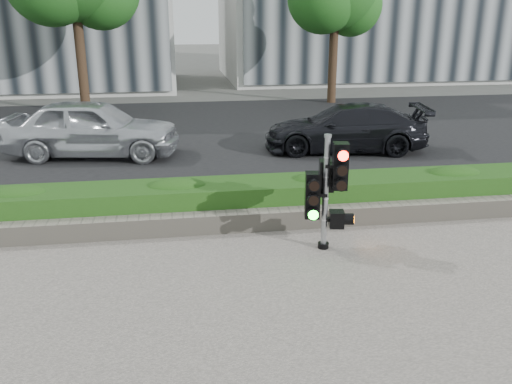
% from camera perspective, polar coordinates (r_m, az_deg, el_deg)
% --- Properties ---
extents(ground, '(120.00, 120.00, 0.00)m').
position_cam_1_polar(ground, '(7.95, 1.03, -9.33)').
color(ground, '#51514C').
rests_on(ground, ground).
extents(road, '(60.00, 13.00, 0.02)m').
position_cam_1_polar(road, '(17.37, -4.59, 6.12)').
color(road, black).
rests_on(road, ground).
extents(curb, '(60.00, 0.25, 0.12)m').
position_cam_1_polar(curb, '(10.78, -1.80, -1.30)').
color(curb, gray).
rests_on(curb, ground).
extents(stone_wall, '(12.00, 0.32, 0.34)m').
position_cam_1_polar(stone_wall, '(9.57, -0.89, -3.02)').
color(stone_wall, gray).
rests_on(stone_wall, sidewalk).
extents(hedge, '(12.00, 1.00, 0.68)m').
position_cam_1_polar(hedge, '(10.12, -1.40, -0.79)').
color(hedge, '#3B7D26').
rests_on(hedge, sidewalk).
extents(traffic_signal, '(0.68, 0.53, 1.89)m').
position_cam_1_polar(traffic_signal, '(8.63, 7.50, 0.58)').
color(traffic_signal, black).
rests_on(traffic_signal, sidewalk).
extents(car_silver, '(4.73, 2.47, 1.54)m').
position_cam_1_polar(car_silver, '(15.02, -16.84, 6.48)').
color(car_silver, silver).
rests_on(car_silver, road).
extents(car_dark, '(4.64, 2.42, 1.28)m').
position_cam_1_polar(car_dark, '(15.22, 9.38, 6.69)').
color(car_dark, black).
rests_on(car_dark, road).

